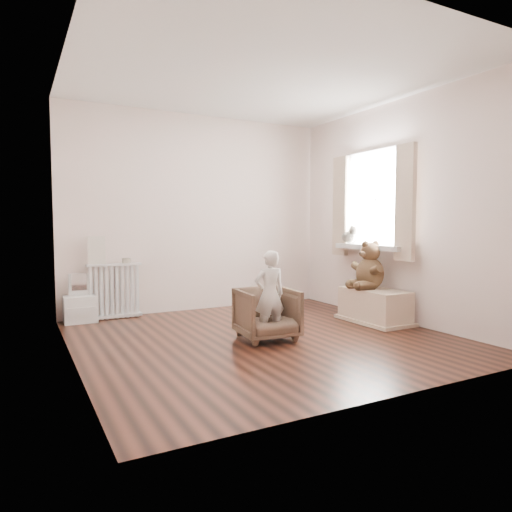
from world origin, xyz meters
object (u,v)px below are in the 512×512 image
radiator (114,287)px  toy_vanity (80,299)px  teddy_bear (370,265)px  child (270,295)px  armchair (267,314)px  toy_bench (375,305)px  plush_cat (349,236)px

radiator → toy_vanity: bearing=-175.7°
radiator → teddy_bear: teddy_bear is taller
radiator → teddy_bear: size_ratio=1.20×
child → teddy_bear: (1.51, 0.24, 0.21)m
armchair → child: 0.21m
toy_bench → teddy_bear: (-0.00, 0.08, 0.47)m
radiator → plush_cat: 3.04m
radiator → toy_bench: (2.67, -1.63, -0.19)m
plush_cat → toy_bench: bearing=-97.5°
toy_bench → teddy_bear: bearing=92.4°
plush_cat → child: bearing=-149.3°
toy_vanity → plush_cat: (3.21, -0.95, 0.72)m
child → toy_bench: child is taller
toy_vanity → teddy_bear: (3.07, -1.52, 0.40)m
toy_bench → teddy_bear: size_ratio=1.47×
teddy_bear → plush_cat: bearing=81.2°
teddy_bear → toy_vanity: bearing=159.0°
child → radiator: bearing=-52.1°
toy_vanity → teddy_bear: size_ratio=1.02×
toy_vanity → toy_bench: bearing=-27.5°
teddy_bear → armchair: bearing=-167.5°
toy_bench → teddy_bear: 0.48m
radiator → plush_cat: plush_cat is taller
child → plush_cat: 1.92m
radiator → toy_bench: 3.13m
radiator → toy_bench: bearing=-31.4°
armchair → child: bearing=-85.0°
armchair → teddy_bear: size_ratio=1.01×
child → plush_cat: size_ratio=3.17×
toy_vanity → toy_bench: toy_vanity is taller
radiator → toy_vanity: size_ratio=1.18×
toy_bench → plush_cat: size_ratio=2.98×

